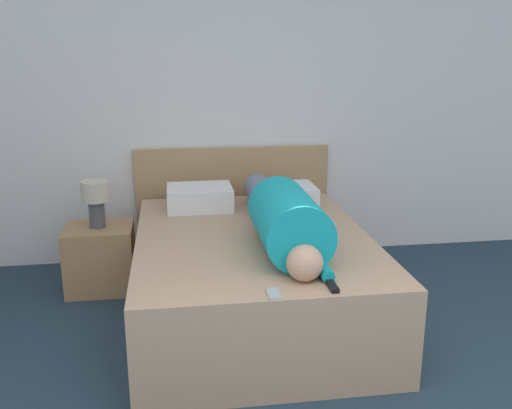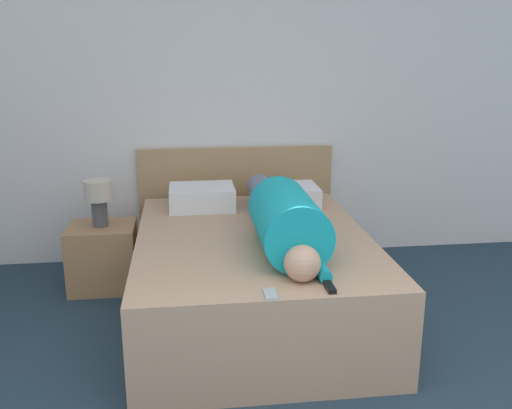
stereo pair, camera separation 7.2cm
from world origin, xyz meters
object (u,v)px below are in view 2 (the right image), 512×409
object	(u,v)px
nightstand	(103,257)
pillow_near_headboard	(202,197)
cell_phone	(270,294)
tv_remote	(329,286)
pillow_second	(287,195)
person_lying	(283,218)
table_lamp	(98,197)
bed	(253,276)

from	to	relation	value
nightstand	pillow_near_headboard	xyz separation A→B (m)	(0.76, 0.07, 0.42)
cell_phone	tv_remote	bearing A→B (deg)	7.45
pillow_second	pillow_near_headboard	bearing A→B (deg)	180.00
person_lying	cell_phone	world-z (taller)	person_lying
table_lamp	cell_phone	xyz separation A→B (m)	(1.04, -1.56, -0.12)
nightstand	tv_remote	distance (m)	2.06
tv_remote	nightstand	bearing A→B (deg)	131.60
bed	tv_remote	size ratio (longest dim) A/B	13.43
table_lamp	pillow_near_headboard	distance (m)	0.76
table_lamp	pillow_second	xyz separation A→B (m)	(1.42, 0.07, -0.05)
person_lying	pillow_near_headboard	xyz separation A→B (m)	(-0.47, 0.87, -0.08)
table_lamp	cell_phone	bearing A→B (deg)	-56.37
bed	cell_phone	xyz separation A→B (m)	(-0.03, -0.94, 0.30)
nightstand	cell_phone	xyz separation A→B (m)	(1.04, -1.56, 0.34)
pillow_second	tv_remote	world-z (taller)	pillow_second
table_lamp	cell_phone	world-z (taller)	table_lamp
bed	table_lamp	distance (m)	1.30
pillow_near_headboard	cell_phone	size ratio (longest dim) A/B	3.75
person_lying	pillow_second	distance (m)	0.90
pillow_near_headboard	nightstand	bearing A→B (deg)	-174.46
bed	pillow_second	xyz separation A→B (m)	(0.35, 0.69, 0.37)
bed	pillow_second	distance (m)	0.86
bed	cell_phone	world-z (taller)	cell_phone
table_lamp	tv_remote	world-z (taller)	table_lamp
bed	pillow_near_headboard	world-z (taller)	pillow_near_headboard
table_lamp	pillow_second	size ratio (longest dim) A/B	0.75
bed	nightstand	xyz separation A→B (m)	(-1.06, 0.62, -0.05)
pillow_near_headboard	bed	bearing A→B (deg)	-66.10
person_lying	pillow_near_headboard	distance (m)	1.00
pillow_near_headboard	pillow_second	bearing A→B (deg)	0.00
table_lamp	person_lying	distance (m)	1.47
tv_remote	bed	bearing A→B (deg)	107.52
table_lamp	pillow_near_headboard	xyz separation A→B (m)	(0.76, 0.07, -0.05)
pillow_near_headboard	cell_phone	bearing A→B (deg)	-80.26
nightstand	tv_remote	bearing A→B (deg)	-48.40
bed	person_lying	bearing A→B (deg)	-47.41
pillow_second	tv_remote	bearing A→B (deg)	-92.55
bed	tv_remote	bearing A→B (deg)	-72.48
pillow_near_headboard	pillow_second	distance (m)	0.66
person_lying	pillow_second	world-z (taller)	person_lying
table_lamp	person_lying	size ratio (longest dim) A/B	0.19
bed	person_lying	world-z (taller)	person_lying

